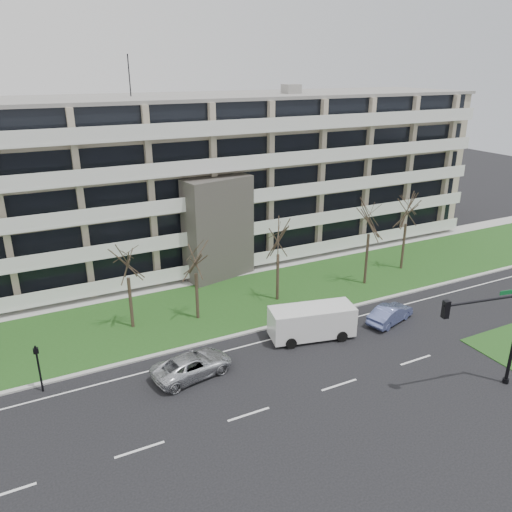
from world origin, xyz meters
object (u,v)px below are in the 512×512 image
white_van (313,319)px  traffic_signal (492,327)px  blue_sedan (390,314)px  pedestrian_signal (38,363)px  silver_pickup (193,365)px

white_van → traffic_signal: bearing=-46.7°
white_van → traffic_signal: 11.38m
blue_sedan → traffic_signal: size_ratio=0.66×
blue_sedan → pedestrian_signal: pedestrian_signal is taller
silver_pickup → pedestrian_signal: 8.82m
traffic_signal → pedestrian_signal: (-23.17, 11.22, -2.12)m
white_van → pedestrian_signal: bearing=-173.4°
traffic_signal → silver_pickup: bearing=159.7°
silver_pickup → white_van: 9.12m
silver_pickup → white_van: bearing=-95.8°
blue_sedan → pedestrian_signal: bearing=66.9°
traffic_signal → pedestrian_signal: 25.83m
white_van → pedestrian_signal: pedestrian_signal is taller
silver_pickup → blue_sedan: bearing=-100.2°
white_van → traffic_signal: (5.69, -9.48, 2.69)m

